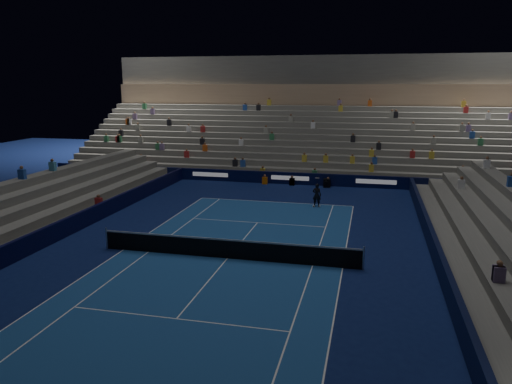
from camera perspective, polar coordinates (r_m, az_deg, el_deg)
name	(u,v)px	position (r m, az deg, el deg)	size (l,w,h in m)	color
ground	(227,259)	(23.90, -3.34, -7.72)	(90.00, 90.00, 0.00)	#0C184A
court_surface	(227,258)	(23.90, -3.34, -7.71)	(10.97, 23.77, 0.01)	navy
sponsor_barrier_far	(290,178)	(41.23, 3.99, 1.60)	(44.00, 0.25, 1.00)	black
sponsor_barrier_east	(441,265)	(23.05, 20.68, -7.98)	(0.25, 37.00, 1.00)	black
sponsor_barrier_west	(50,235)	(27.98, -22.82, -4.60)	(0.25, 37.00, 1.00)	black
grandstand_main	(306,133)	(50.04, 5.81, 6.81)	(44.00, 15.20, 11.20)	slate
tennis_net	(227,249)	(23.73, -3.35, -6.58)	(12.90, 0.10, 1.10)	#B2B2B7
tennis_player	(317,195)	(33.71, 7.07, -0.36)	(0.59, 0.39, 1.63)	black
broadcast_camera	(327,183)	(40.34, 8.19, 1.05)	(0.55, 0.99, 0.68)	black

